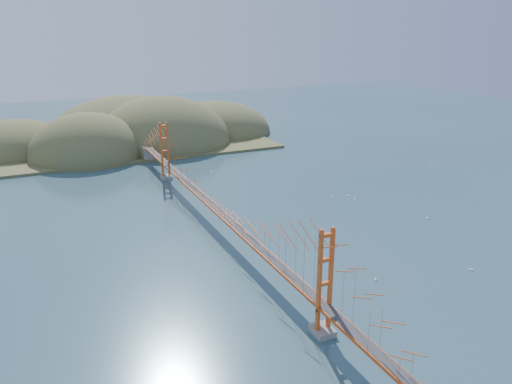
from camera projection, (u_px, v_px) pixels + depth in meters
name	position (u px, v px, depth m)	size (l,w,h in m)	color
ground	(218.00, 230.00, 76.90)	(320.00, 320.00, 0.00)	#2E4E5D
bridge	(217.00, 187.00, 74.82)	(2.20, 94.40, 12.00)	gray
far_headlands	(137.00, 140.00, 136.69)	(84.00, 58.00, 25.00)	brown
sailboat_13	(427.00, 217.00, 81.56)	(0.62, 0.62, 0.65)	white
sailboat_3	(232.00, 182.00, 100.12)	(0.62, 0.62, 0.65)	white
sailboat_1	(294.00, 192.00, 94.12)	(0.48, 0.50, 0.56)	white
sailboat_6	(471.00, 269.00, 64.35)	(0.61, 0.61, 0.65)	white
sailboat_7	(274.00, 154.00, 122.19)	(0.54, 0.50, 0.60)	white
sailboat_15	(285.00, 150.00, 125.93)	(0.58, 0.58, 0.65)	white
sailboat_4	(333.00, 196.00, 92.03)	(0.44, 0.50, 0.57)	white
sailboat_17	(358.00, 148.00, 127.25)	(0.56, 0.54, 0.63)	white
sailboat_12	(211.00, 172.00, 107.16)	(0.51, 0.41, 0.60)	white
sailboat_0	(355.00, 198.00, 90.49)	(0.52, 0.60, 0.69)	white
sailboat_10	(375.00, 279.00, 61.83)	(0.41, 0.50, 0.58)	white
sailboat_11	(432.00, 164.00, 113.31)	(0.53, 0.52, 0.60)	white
sailboat_9	(381.00, 176.00, 103.92)	(0.63, 0.63, 0.66)	white
sailboat_16	(348.00, 195.00, 92.14)	(0.62, 0.62, 0.65)	white
sailboat_extra_0	(339.00, 152.00, 124.00)	(0.53, 0.53, 0.56)	white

